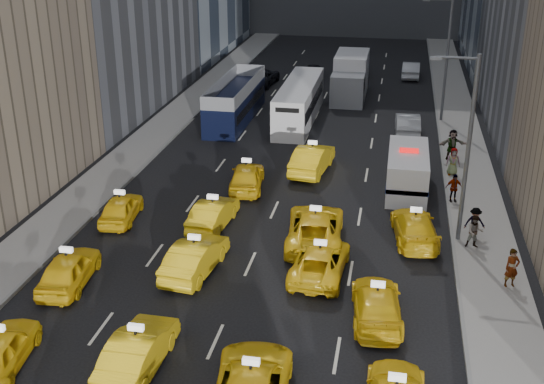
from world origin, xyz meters
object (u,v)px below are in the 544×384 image
at_px(double_decker, 236,100).
at_px(city_bus, 299,102).
at_px(nypd_van, 407,172).
at_px(box_truck, 350,77).
at_px(pedestrian_0, 512,268).

xyz_separation_m(double_decker, city_bus, (4.70, 0.66, -0.09)).
relative_size(nypd_van, city_bus, 0.52).
xyz_separation_m(box_truck, pedestrian_0, (9.12, -29.86, -0.73)).
relative_size(nypd_van, pedestrian_0, 3.41).
height_order(nypd_van, double_decker, double_decker).
height_order(nypd_van, city_bus, city_bus).
bearing_deg(city_bus, nypd_van, -51.77).
bearing_deg(double_decker, pedestrian_0, -45.58).
bearing_deg(pedestrian_0, double_decker, 108.89).
height_order(city_bus, box_truck, box_truck).
distance_m(city_bus, box_truck, 8.10).
relative_size(city_bus, box_truck, 1.41).
bearing_deg(box_truck, city_bus, -105.65).
distance_m(double_decker, city_bus, 4.74).
xyz_separation_m(nypd_van, box_truck, (-4.79, 19.71, 0.62)).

